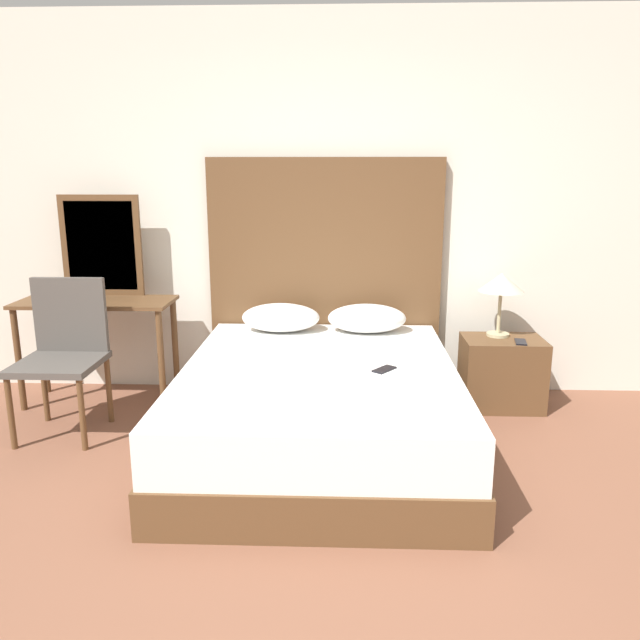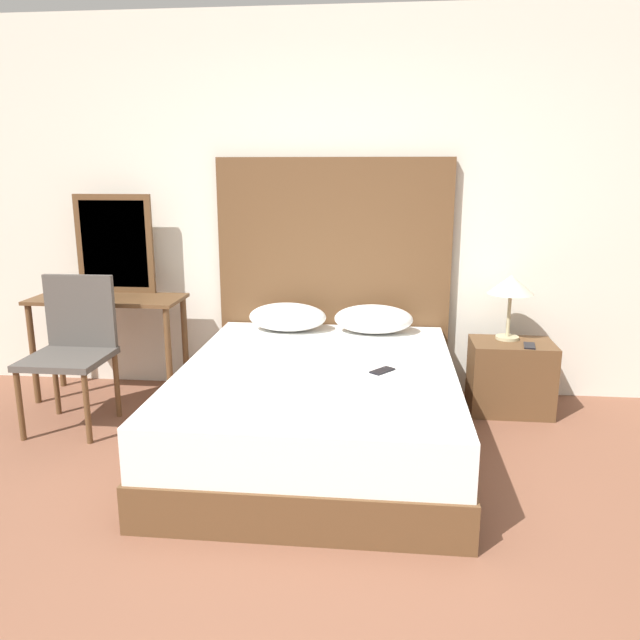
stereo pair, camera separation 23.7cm
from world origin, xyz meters
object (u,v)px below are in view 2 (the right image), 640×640
at_px(phone_on_nightstand, 529,346).
at_px(phone_on_bed, 382,371).
at_px(table_lamp, 511,287).
at_px(vanity_desk, 108,315).
at_px(nightstand, 510,377).
at_px(bed, 318,408).
at_px(chair, 73,342).

bearing_deg(phone_on_nightstand, phone_on_bed, -143.97).
bearing_deg(table_lamp, phone_on_nightstand, -56.95).
relative_size(phone_on_bed, vanity_desk, 0.15).
height_order(nightstand, phone_on_nightstand, phone_on_nightstand).
distance_m(nightstand, table_lamp, 0.62).
height_order(phone_on_nightstand, vanity_desk, vanity_desk).
relative_size(bed, nightstand, 3.71).
distance_m(bed, phone_on_bed, 0.46).
distance_m(phone_on_nightstand, vanity_desk, 2.92).
relative_size(bed, chair, 2.10).
distance_m(vanity_desk, chair, 0.49).
distance_m(phone_on_bed, nightstand, 1.21).
relative_size(bed, phone_on_nightstand, 12.65).
distance_m(bed, chair, 1.65).
distance_m(table_lamp, vanity_desk, 2.82).
bearing_deg(nightstand, chair, -170.18).
height_order(table_lamp, chair, chair).
relative_size(vanity_desk, chair, 1.11).
xyz_separation_m(nightstand, vanity_desk, (-2.83, -0.01, 0.36)).
bearing_deg(chair, phone_on_bed, -8.60).
bearing_deg(nightstand, phone_on_bed, -137.71).
bearing_deg(nightstand, phone_on_nightstand, -47.76).
height_order(vanity_desk, chair, chair).
bearing_deg(vanity_desk, nightstand, 0.24).
relative_size(table_lamp, phone_on_nightstand, 2.77).
bearing_deg(chair, vanity_desk, 87.15).
distance_m(nightstand, chair, 2.91).
height_order(nightstand, table_lamp, table_lamp).
relative_size(nightstand, phone_on_nightstand, 3.41).
height_order(bed, phone_on_nightstand, bed).
relative_size(phone_on_nightstand, vanity_desk, 0.15).
height_order(bed, nightstand, bed).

